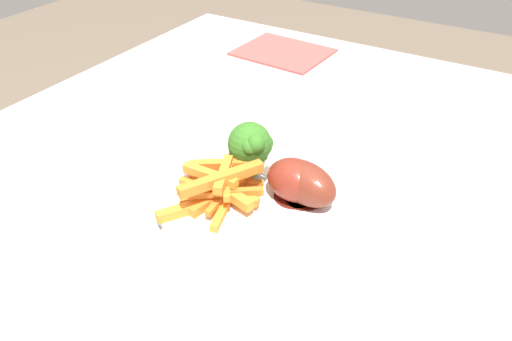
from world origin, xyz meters
TOP-DOWN VIEW (x-y plane):
  - dining_table at (0.00, 0.00)m, footprint 0.97×0.89m
  - dinner_plate at (-0.05, -0.01)m, footprint 0.25×0.25m
  - broccoli_floret_front at (-0.03, 0.01)m, footprint 0.06×0.05m
  - carrot_fries_pile at (-0.09, 0.02)m, footprint 0.13×0.12m
  - chicken_drumstick_near at (-0.04, -0.07)m, footprint 0.07×0.13m
  - chicken_drumstick_far at (-0.05, -0.05)m, footprint 0.06×0.12m
  - fork at (0.14, 0.22)m, footprint 0.06×0.19m
  - napkin at (0.36, 0.17)m, footprint 0.15×0.18m

SIDE VIEW (x-z plane):
  - dining_table at x=0.00m, z-range 0.26..1.01m
  - napkin at x=0.36m, z-range 0.75..0.75m
  - fork at x=0.14m, z-range 0.75..0.75m
  - dinner_plate at x=-0.05m, z-range 0.75..0.76m
  - carrot_fries_pile at x=-0.09m, z-range 0.76..0.80m
  - chicken_drumstick_far at x=-0.05m, z-range 0.76..0.81m
  - chicken_drumstick_near at x=-0.04m, z-range 0.76..0.81m
  - broccoli_floret_front at x=-0.03m, z-range 0.77..0.84m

